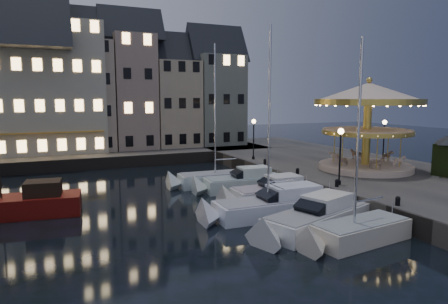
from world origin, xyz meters
name	(u,v)px	position (x,y,z in m)	size (l,w,h in m)	color
ground	(259,217)	(0.00, 0.00, 0.00)	(160.00, 160.00, 0.00)	black
quay_east	(362,174)	(14.00, 6.00, 0.65)	(16.00, 56.00, 1.30)	#474442
quay_north	(89,157)	(-8.00, 28.00, 0.65)	(44.00, 12.00, 1.30)	#474442
quaywall_e	(288,182)	(6.00, 6.00, 0.65)	(0.15, 44.00, 1.30)	#47423A
quaywall_n	(114,163)	(-6.00, 22.00, 0.65)	(48.00, 0.15, 1.30)	#47423A
streetlamp_b	(340,148)	(7.20, 1.00, 4.02)	(0.44, 0.44, 4.17)	black
streetlamp_c	(254,133)	(7.20, 14.50, 4.02)	(0.44, 0.44, 4.17)	black
streetlamp_d	(384,135)	(18.50, 8.00, 4.02)	(0.44, 0.44, 4.17)	black
bollard_a	(398,200)	(6.60, -5.00, 1.60)	(0.30, 0.30, 0.57)	black
bollard_b	(337,183)	(6.60, 0.50, 1.60)	(0.30, 0.30, 0.57)	black
bollard_c	(297,171)	(6.60, 5.50, 1.60)	(0.30, 0.30, 0.57)	black
bollard_d	(265,162)	(6.60, 11.00, 1.60)	(0.30, 0.30, 0.57)	black
townhouse_nb	(30,92)	(-14.05, 30.00, 8.28)	(6.16, 8.00, 13.80)	slate
townhouse_nc	(85,89)	(-8.00, 30.00, 8.78)	(6.82, 8.00, 14.80)	tan
townhouse_nd	(132,85)	(-2.25, 30.00, 9.28)	(5.50, 8.00, 15.80)	tan
townhouse_ne	(173,97)	(3.20, 30.00, 7.78)	(6.16, 8.00, 12.80)	tan
townhouse_nf	(215,93)	(9.25, 30.00, 8.28)	(6.82, 8.00, 13.80)	slate
hotel_corner	(30,79)	(-14.00, 30.00, 9.78)	(17.60, 9.00, 16.80)	beige
motorboat_a	(354,234)	(2.24, -6.23, 0.54)	(6.76, 2.91, 11.13)	beige
motorboat_b	(313,220)	(1.59, -3.60, 0.64)	(8.56, 4.98, 2.15)	silver
motorboat_c	(274,206)	(0.99, -0.21, 0.68)	(9.76, 2.82, 12.98)	silver
motorboat_d	(269,194)	(2.42, 2.89, 0.64)	(7.35, 2.51, 2.15)	silver
motorboat_e	(240,183)	(2.09, 7.11, 0.64)	(7.81, 2.80, 2.15)	silver
motorboat_f	(217,180)	(1.13, 9.74, 0.53)	(8.97, 2.77, 11.89)	silver
red_fishing_boat	(22,205)	(-14.07, 6.41, 0.70)	(7.81, 3.46, 5.97)	#680F0A
carousel	(368,109)	(13.52, 5.11, 6.65)	(9.29, 9.29, 8.13)	beige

